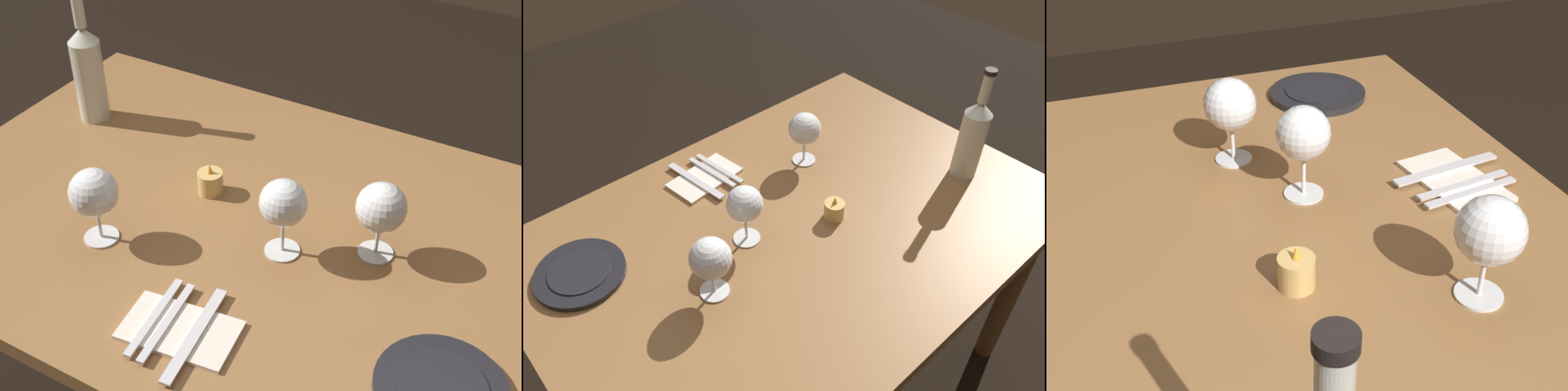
% 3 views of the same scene
% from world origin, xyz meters
% --- Properties ---
extents(dining_table, '(1.30, 0.90, 0.74)m').
position_xyz_m(dining_table, '(0.00, 0.00, 0.65)').
color(dining_table, olive).
rests_on(dining_table, ground).
extents(wine_glass_left, '(0.09, 0.09, 0.16)m').
position_xyz_m(wine_glass_left, '(0.28, 0.04, 0.85)').
color(wine_glass_left, white).
rests_on(wine_glass_left, dining_table).
extents(wine_glass_right, '(0.09, 0.09, 0.15)m').
position_xyz_m(wine_glass_right, '(-0.19, -0.17, 0.85)').
color(wine_glass_right, white).
rests_on(wine_glass_right, dining_table).
extents(wine_glass_centre, '(0.09, 0.09, 0.16)m').
position_xyz_m(wine_glass_centre, '(0.12, -0.04, 0.85)').
color(wine_glass_centre, white).
rests_on(wine_glass_centre, dining_table).
extents(wine_bottle, '(0.07, 0.07, 0.32)m').
position_xyz_m(wine_bottle, '(-0.48, 0.16, 0.86)').
color(wine_bottle, silver).
rests_on(wine_bottle, dining_table).
extents(votive_candle, '(0.05, 0.05, 0.07)m').
position_xyz_m(votive_candle, '(-0.09, 0.05, 0.76)').
color(votive_candle, '#DBB266').
rests_on(votive_candle, dining_table).
extents(dinner_plate, '(0.20, 0.20, 0.02)m').
position_xyz_m(dinner_plate, '(0.48, -0.20, 0.75)').
color(dinner_plate, black).
rests_on(dinner_plate, dining_table).
extents(folded_napkin, '(0.20, 0.13, 0.01)m').
position_xyz_m(folded_napkin, '(0.07, -0.29, 0.74)').
color(folded_napkin, silver).
rests_on(folded_napkin, dining_table).
extents(fork_inner, '(0.04, 0.18, 0.00)m').
position_xyz_m(fork_inner, '(0.04, -0.29, 0.75)').
color(fork_inner, silver).
rests_on(fork_inner, folded_napkin).
extents(fork_outer, '(0.04, 0.18, 0.00)m').
position_xyz_m(fork_outer, '(0.02, -0.29, 0.75)').
color(fork_outer, silver).
rests_on(fork_outer, folded_napkin).
extents(table_knife, '(0.05, 0.21, 0.00)m').
position_xyz_m(table_knife, '(0.10, -0.29, 0.75)').
color(table_knife, silver).
rests_on(table_knife, folded_napkin).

